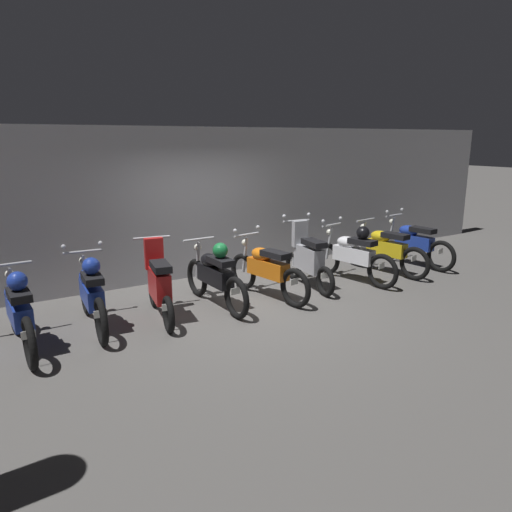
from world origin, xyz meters
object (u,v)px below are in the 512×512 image
(motorbike_slot_6, at_px, (308,259))
(motorbike_slot_5, at_px, (267,269))
(motorbike_slot_8, at_px, (385,249))
(motorbike_slot_9, at_px, (413,243))
(motorbike_slot_1, at_px, (19,311))
(motorbike_slot_3, at_px, (159,285))
(motorbike_slot_7, at_px, (353,254))
(motorbike_slot_4, at_px, (215,275))
(motorbike_slot_2, at_px, (91,293))

(motorbike_slot_6, bearing_deg, motorbike_slot_5, -172.89)
(motorbike_slot_8, bearing_deg, motorbike_slot_9, 7.30)
(motorbike_slot_8, distance_m, motorbike_slot_9, 0.96)
(motorbike_slot_1, bearing_deg, motorbike_slot_5, 1.57)
(motorbike_slot_3, bearing_deg, motorbike_slot_1, -175.74)
(motorbike_slot_1, height_order, motorbike_slot_6, motorbike_slot_6)
(motorbike_slot_5, bearing_deg, motorbike_slot_7, -1.46)
(motorbike_slot_3, relative_size, motorbike_slot_8, 0.86)
(motorbike_slot_5, bearing_deg, motorbike_slot_1, -178.43)
(motorbike_slot_9, bearing_deg, motorbike_slot_6, -179.15)
(motorbike_slot_7, distance_m, motorbike_slot_8, 0.95)
(motorbike_slot_1, distance_m, motorbike_slot_9, 7.61)
(motorbike_slot_4, distance_m, motorbike_slot_5, 0.95)
(motorbike_slot_9, bearing_deg, motorbike_slot_1, -178.00)
(motorbike_slot_7, relative_size, motorbike_slot_8, 1.00)
(motorbike_slot_6, height_order, motorbike_slot_7, motorbike_slot_6)
(motorbike_slot_5, xyz_separation_m, motorbike_slot_9, (3.81, 0.16, 0.00))
(motorbike_slot_2, bearing_deg, motorbike_slot_1, -165.12)
(motorbike_slot_2, height_order, motorbike_slot_4, motorbike_slot_2)
(motorbike_slot_4, relative_size, motorbike_slot_9, 1.00)
(motorbike_slot_4, xyz_separation_m, motorbike_slot_9, (4.75, 0.10, -0.03))
(motorbike_slot_4, xyz_separation_m, motorbike_slot_8, (3.80, -0.02, -0.04))
(motorbike_slot_5, xyz_separation_m, motorbike_slot_6, (0.96, 0.12, 0.04))
(motorbike_slot_2, height_order, motorbike_slot_3, motorbike_slot_3)
(motorbike_slot_5, height_order, motorbike_slot_6, motorbike_slot_6)
(motorbike_slot_2, distance_m, motorbike_slot_5, 2.85)
(motorbike_slot_4, xyz_separation_m, motorbike_slot_6, (1.91, 0.06, 0.00))
(motorbike_slot_4, relative_size, motorbike_slot_5, 1.01)
(motorbike_slot_4, relative_size, motorbike_slot_6, 1.16)
(motorbike_slot_5, height_order, motorbike_slot_7, same)
(motorbike_slot_5, height_order, motorbike_slot_9, same)
(motorbike_slot_1, relative_size, motorbike_slot_6, 1.16)
(motorbike_slot_6, bearing_deg, motorbike_slot_1, -177.31)
(motorbike_slot_2, relative_size, motorbike_slot_7, 1.01)
(motorbike_slot_8, height_order, motorbike_slot_9, motorbike_slot_9)
(motorbike_slot_1, height_order, motorbike_slot_4, same)
(motorbike_slot_1, height_order, motorbike_slot_8, motorbike_slot_1)
(motorbike_slot_8, bearing_deg, motorbike_slot_1, -178.76)
(motorbike_slot_8, bearing_deg, motorbike_slot_5, -179.20)
(motorbike_slot_4, bearing_deg, motorbike_slot_6, 1.74)
(motorbike_slot_6, bearing_deg, motorbike_slot_7, -10.13)
(motorbike_slot_3, distance_m, motorbike_slot_9, 5.70)
(motorbike_slot_1, distance_m, motorbike_slot_6, 4.77)
(motorbike_slot_1, relative_size, motorbike_slot_7, 1.01)
(motorbike_slot_2, distance_m, motorbike_slot_3, 0.96)
(motorbike_slot_3, distance_m, motorbike_slot_5, 1.89)
(motorbike_slot_2, height_order, motorbike_slot_9, same)
(motorbike_slot_2, xyz_separation_m, motorbike_slot_7, (4.75, -0.20, 0.00))
(motorbike_slot_7, bearing_deg, motorbike_slot_8, 5.33)
(motorbike_slot_2, height_order, motorbike_slot_7, same)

